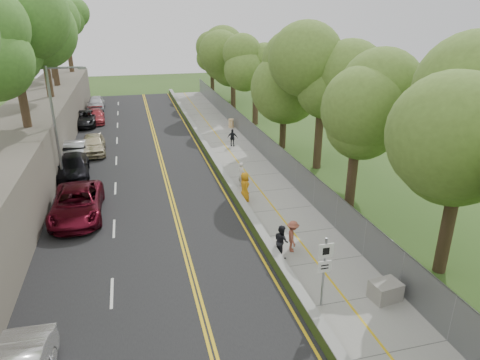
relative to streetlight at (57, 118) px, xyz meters
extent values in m
plane|color=#33511E|center=(10.46, -14.00, -4.64)|extent=(140.00, 140.00, 0.00)
cube|color=black|center=(5.06, 1.00, -4.62)|extent=(11.20, 66.00, 0.04)
cube|color=gray|center=(13.01, 1.00, -4.61)|extent=(4.20, 66.00, 0.05)
cube|color=#80BF2F|center=(10.71, 1.00, -4.34)|extent=(0.42, 66.00, 0.60)
cube|color=#595147|center=(-3.04, 1.00, -2.64)|extent=(5.00, 66.00, 4.00)
cube|color=slate|center=(15.11, 1.00, -3.64)|extent=(0.04, 66.00, 2.00)
cylinder|color=gray|center=(-0.24, 0.00, -0.64)|extent=(0.18, 0.18, 8.00)
cylinder|color=gray|center=(0.87, 0.00, 3.21)|extent=(2.30, 0.13, 0.13)
cube|color=gray|center=(1.95, 0.00, 3.16)|extent=(0.50, 0.22, 0.14)
cylinder|color=gray|center=(11.51, -17.00, -3.04)|extent=(0.09, 0.09, 3.10)
cube|color=white|center=(11.51, -17.03, -2.04)|extent=(0.62, 0.04, 0.62)
cube|color=white|center=(11.51, -17.03, -2.74)|extent=(0.56, 0.04, 0.50)
cylinder|color=orange|center=(14.67, 12.00, -4.14)|extent=(0.55, 0.55, 0.90)
cube|color=gray|center=(14.24, -17.26, -4.20)|extent=(1.28, 1.03, 0.79)
imported|color=#530A18|center=(1.26, -5.94, -3.77)|extent=(2.77, 6.01, 1.67)
imported|color=black|center=(0.38, 1.03, -3.83)|extent=(2.49, 5.42, 1.54)
imported|color=#C1B38B|center=(1.46, 6.50, -3.80)|extent=(2.07, 4.75, 1.59)
imported|color=silver|center=(0.15, 4.12, -3.78)|extent=(1.92, 5.06, 1.65)
imported|color=black|center=(0.00, 16.77, -3.85)|extent=(2.83, 5.55, 1.50)
imported|color=maroon|center=(0.99, 17.91, -3.91)|extent=(2.16, 4.81, 1.37)
imported|color=silver|center=(0.74, 24.70, -3.78)|extent=(1.95, 4.82, 1.64)
imported|color=orange|center=(11.21, -6.20, -3.64)|extent=(0.62, 0.94, 1.89)
imported|color=white|center=(11.64, -3.80, -3.73)|extent=(0.58, 0.72, 1.72)
imported|color=black|center=(11.21, -13.00, -3.77)|extent=(0.74, 0.89, 1.65)
imported|color=#984B39|center=(11.91, -12.69, -3.78)|extent=(0.84, 1.17, 1.63)
imported|color=black|center=(13.26, 5.50, -3.82)|extent=(0.98, 0.69, 1.54)
camera|label=1|loc=(4.74, -30.02, 6.48)|focal=32.00mm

